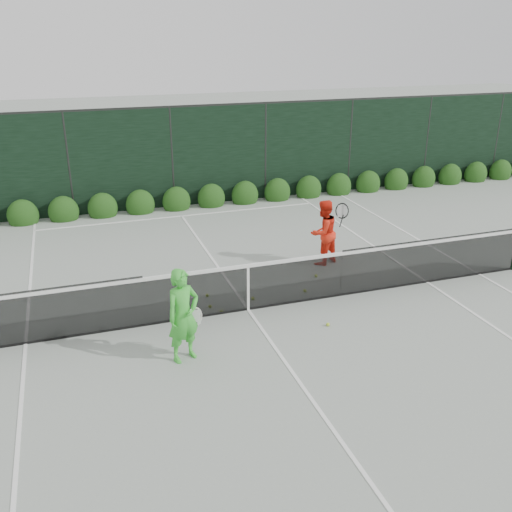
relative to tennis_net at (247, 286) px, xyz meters
name	(u,v)px	position (x,y,z in m)	size (l,w,h in m)	color
ground	(248,310)	(0.02, 0.00, -0.53)	(80.00, 80.00, 0.00)	gray
tennis_net	(247,286)	(0.00, 0.00, 0.00)	(12.90, 0.10, 1.07)	black
player_woman	(183,315)	(-1.52, -1.35, 0.28)	(0.70, 0.58, 1.62)	green
player_man	(323,232)	(2.43, 1.75, 0.24)	(0.94, 0.82, 1.54)	red
court_lines	(248,310)	(0.02, 0.00, -0.53)	(11.03, 23.83, 0.01)	white
windscreen_fence	(305,298)	(0.02, -2.71, 0.98)	(32.00, 21.07, 3.06)	black
hedge_row	(177,202)	(0.02, 7.15, -0.30)	(31.66, 0.65, 0.94)	#193A10
tennis_balls	(263,300)	(0.44, 0.28, -0.50)	(2.69, 2.21, 0.07)	#BCDD31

